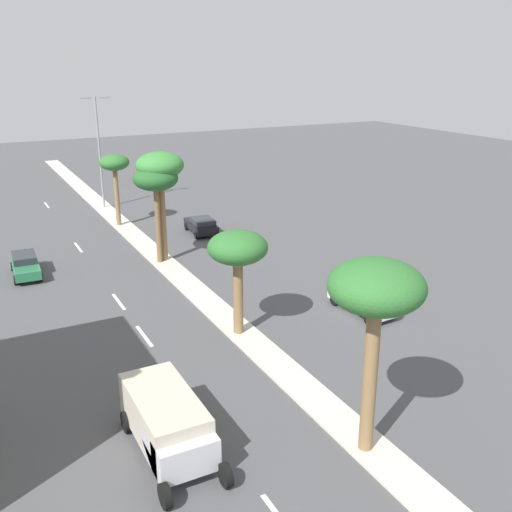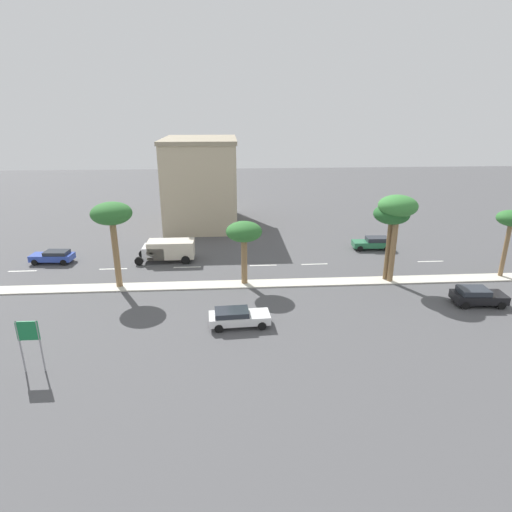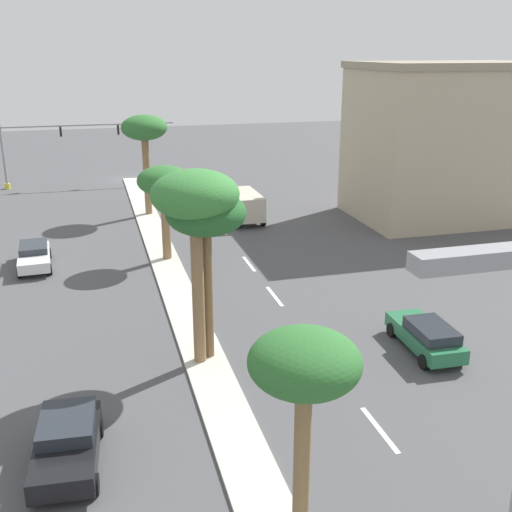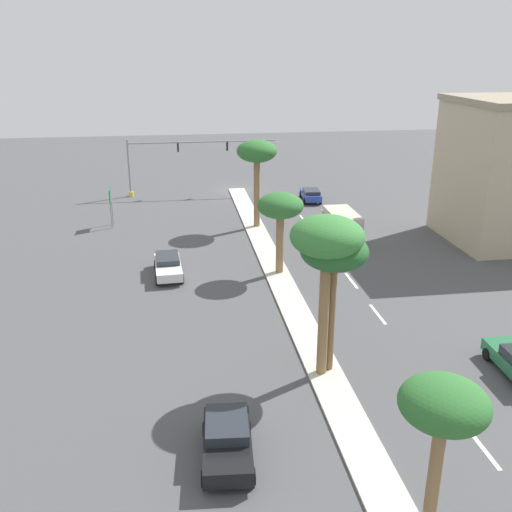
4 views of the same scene
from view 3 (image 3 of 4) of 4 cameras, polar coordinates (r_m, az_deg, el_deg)
name	(u,v)px [view 3 (image 3 of 4)]	position (r m, az deg, el deg)	size (l,w,h in m)	color
ground_plane	(188,318)	(30.40, -6.42, -5.79)	(160.00, 160.00, 0.00)	#4C4C4F
median_curb	(235,435)	(21.74, -1.97, -16.40)	(1.80, 90.69, 0.12)	beige
lane_stripe_inboard	(186,184)	(60.66, -6.55, 6.69)	(0.20, 2.80, 0.01)	silver
lane_stripe_leading	(203,206)	(52.00, -4.97, 4.72)	(0.20, 2.80, 0.01)	silver
lane_stripe_left	(222,230)	(44.91, -3.21, 2.49)	(0.20, 2.80, 0.01)	silver
lane_stripe_trailing	(249,264)	(37.62, -0.66, -0.75)	(0.20, 2.80, 0.01)	silver
lane_stripe_right	(275,296)	(32.77, 1.75, -3.79)	(0.20, 2.80, 0.01)	silver
lane_stripe_front	(379,429)	(22.49, 11.51, -15.65)	(0.20, 2.80, 0.01)	silver
traffic_signal_gantry	(49,145)	(61.89, -18.85, 9.86)	(16.31, 0.53, 6.21)	gray
commercial_building	(446,142)	(49.63, 17.38, 10.20)	(13.80, 9.72, 11.76)	tan
palm_tree_center	(144,131)	(48.45, -10.44, 11.46)	(3.54, 3.54, 7.77)	olive
palm_tree_leading	(164,183)	(37.50, -8.64, 6.75)	(3.25, 3.25, 5.85)	olive
palm_tree_outboard	(206,217)	(24.29, -4.71, 3.67)	(3.25, 3.25, 7.21)	brown
palm_tree_right	(195,201)	(23.73, -5.73, 5.17)	(3.47, 3.47, 8.14)	olive
palm_tree_near	(304,372)	(14.19, 4.56, -10.78)	(2.65, 2.65, 6.45)	olive
sedan_blue_leading	(214,180)	(58.72, -3.98, 7.09)	(2.12, 4.42, 1.32)	#2D47AD
sedan_white_right	(34,255)	(39.32, -20.10, 0.05)	(2.14, 4.64, 1.32)	silver
sedan_green_near	(426,335)	(27.73, 15.68, -7.19)	(1.98, 4.50, 1.44)	#287047
sedan_black_outboard	(67,443)	(21.00, -17.29, -16.38)	(2.29, 4.32, 1.45)	black
box_truck	(242,204)	(47.16, -1.34, 4.89)	(2.54, 6.12, 2.25)	silver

